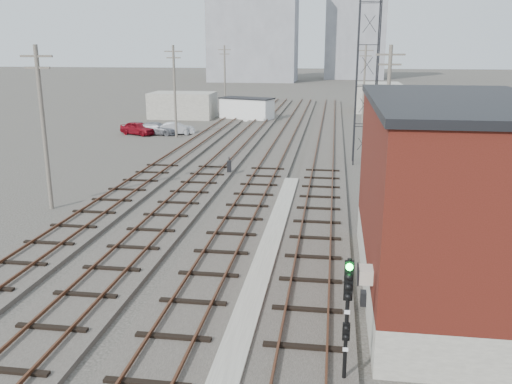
% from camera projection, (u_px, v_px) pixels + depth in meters
% --- Properties ---
extents(ground, '(320.00, 320.00, 0.00)m').
position_uv_depth(ground, '(308.00, 120.00, 67.20)').
color(ground, '#282621').
rests_on(ground, ground).
extents(track_right, '(3.20, 90.00, 0.39)m').
position_uv_depth(track_right, '(325.00, 151.00, 46.76)').
color(track_right, '#332D28').
rests_on(track_right, ground).
extents(track_mid_right, '(3.20, 90.00, 0.39)m').
position_uv_depth(track_mid_right, '(279.00, 150.00, 47.31)').
color(track_mid_right, '#332D28').
rests_on(track_mid_right, ground).
extents(track_mid_left, '(3.20, 90.00, 0.39)m').
position_uv_depth(track_mid_left, '(234.00, 149.00, 47.86)').
color(track_mid_left, '#332D28').
rests_on(track_mid_left, ground).
extents(track_left, '(3.20, 90.00, 0.39)m').
position_uv_depth(track_left, '(190.00, 148.00, 48.41)').
color(track_left, '#332D28').
rests_on(track_left, ground).
extents(platform_curb, '(0.90, 28.00, 0.26)m').
position_uv_depth(platform_curb, '(266.00, 259.00, 23.15)').
color(platform_curb, gray).
rests_on(platform_curb, ground).
extents(brick_building, '(6.54, 12.20, 7.22)m').
position_uv_depth(brick_building, '(453.00, 199.00, 19.35)').
color(brick_building, gray).
rests_on(brick_building, ground).
extents(lattice_tower, '(1.60, 1.60, 15.00)m').
position_uv_depth(lattice_tower, '(367.00, 65.00, 40.59)').
color(lattice_tower, black).
rests_on(lattice_tower, ground).
extents(utility_pole_left_a, '(1.80, 0.24, 9.00)m').
position_uv_depth(utility_pole_left_a, '(43.00, 124.00, 29.45)').
color(utility_pole_left_a, '#595147').
rests_on(utility_pole_left_a, ground).
extents(utility_pole_left_b, '(1.80, 0.24, 9.00)m').
position_uv_depth(utility_pole_left_b, '(175.00, 89.00, 53.33)').
color(utility_pole_left_b, '#595147').
rests_on(utility_pole_left_b, ground).
extents(utility_pole_left_c, '(1.80, 0.24, 9.00)m').
position_uv_depth(utility_pole_left_c, '(225.00, 76.00, 77.22)').
color(utility_pole_left_c, '#595147').
rests_on(utility_pole_left_c, ground).
extents(utility_pole_right_a, '(1.80, 0.24, 9.00)m').
position_uv_depth(utility_pole_right_a, '(387.00, 113.00, 34.48)').
color(utility_pole_right_a, '#595147').
rests_on(utility_pole_right_a, ground).
extents(utility_pole_right_b, '(1.80, 0.24, 9.00)m').
position_uv_depth(utility_pole_right_b, '(364.00, 82.00, 63.14)').
color(utility_pole_right_b, '#595147').
rests_on(utility_pole_right_b, ground).
extents(apartment_left, '(22.00, 14.00, 30.00)m').
position_uv_depth(apartment_left, '(254.00, 21.00, 137.41)').
color(apartment_left, gray).
rests_on(apartment_left, ground).
extents(apartment_right, '(16.00, 12.00, 26.00)m').
position_uv_depth(apartment_right, '(355.00, 30.00, 148.69)').
color(apartment_right, gray).
rests_on(apartment_right, ground).
extents(shed_left, '(8.00, 5.00, 3.20)m').
position_uv_depth(shed_left, '(183.00, 105.00, 68.98)').
color(shed_left, gray).
rests_on(shed_left, ground).
extents(shed_right, '(6.00, 6.00, 4.00)m').
position_uv_depth(shed_right, '(377.00, 97.00, 74.99)').
color(shed_right, gray).
rests_on(shed_right, ground).
extents(signal_mast, '(0.40, 0.40, 3.67)m').
position_uv_depth(signal_mast, '(347.00, 315.00, 14.21)').
color(signal_mast, gray).
rests_on(signal_mast, ground).
extents(switch_stand, '(0.29, 0.29, 1.20)m').
position_uv_depth(switch_stand, '(229.00, 167.00, 38.63)').
color(switch_stand, black).
rests_on(switch_stand, ground).
extents(site_trailer, '(7.11, 4.75, 2.76)m').
position_uv_depth(site_trailer, '(247.00, 109.00, 67.01)').
color(site_trailer, silver).
rests_on(site_trailer, ground).
extents(car_red, '(4.30, 3.05, 1.36)m').
position_uv_depth(car_red, '(138.00, 128.00, 56.01)').
color(car_red, maroon).
rests_on(car_red, ground).
extents(car_silver, '(4.02, 2.16, 1.26)m').
position_uv_depth(car_silver, '(176.00, 129.00, 56.15)').
color(car_silver, '#AAACB2').
rests_on(car_silver, ground).
extents(car_grey, '(4.46, 2.08, 1.26)m').
position_uv_depth(car_grey, '(157.00, 129.00, 56.11)').
color(car_grey, gray).
rests_on(car_grey, ground).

